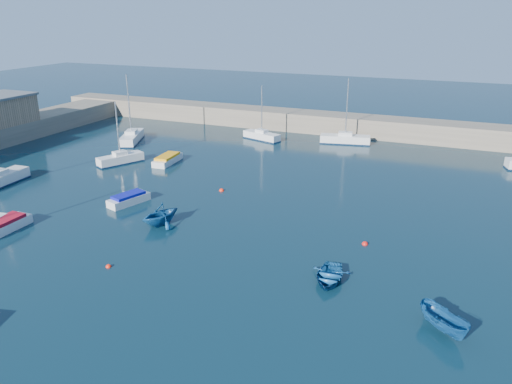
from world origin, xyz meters
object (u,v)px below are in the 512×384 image
at_px(sailboat_5, 262,136).
at_px(motorboat_2, 168,159).
at_px(dinghy_center, 329,276).
at_px(sailboat_3, 120,159).
at_px(sailboat_4, 132,137).
at_px(dinghy_right, 444,322).
at_px(motorboat_0, 4,226).
at_px(motorboat_1, 129,199).
at_px(sailboat_6, 345,139).
at_px(dinghy_left, 160,214).

distance_m(sailboat_5, motorboat_2, 15.22).
distance_m(motorboat_2, dinghy_center, 30.08).
relative_size(sailboat_3, sailboat_5, 0.98).
xyz_separation_m(sailboat_4, dinghy_right, (40.30, -27.81, 0.03)).
bearing_deg(motorboat_0, motorboat_1, 57.35).
bearing_deg(sailboat_4, motorboat_0, -97.06).
bearing_deg(sailboat_3, motorboat_2, 51.81).
relative_size(sailboat_6, dinghy_left, 2.40).
distance_m(sailboat_6, motorboat_0, 41.60).
xyz_separation_m(motorboat_2, dinghy_left, (8.85, -15.04, 0.48)).
distance_m(sailboat_6, dinghy_left, 32.44).
relative_size(motorboat_1, dinghy_right, 1.21).
distance_m(sailboat_5, motorboat_0, 35.76).
bearing_deg(dinghy_center, sailboat_3, 145.14).
bearing_deg(dinghy_right, sailboat_4, 99.08).
bearing_deg(dinghy_center, dinghy_right, -27.26).
distance_m(motorboat_0, dinghy_center, 25.64).
bearing_deg(dinghy_right, dinghy_center, 111.59).
relative_size(sailboat_3, motorboat_0, 1.58).
bearing_deg(dinghy_left, dinghy_right, 3.60).
xyz_separation_m(sailboat_5, dinghy_left, (3.06, -29.11, 0.36)).
relative_size(sailboat_6, dinghy_right, 2.47).
bearing_deg(dinghy_right, motorboat_1, 114.94).
relative_size(sailboat_5, dinghy_center, 2.02).
height_order(sailboat_4, sailboat_5, sailboat_4).
distance_m(motorboat_1, dinghy_center, 21.06).
relative_size(sailboat_3, sailboat_4, 0.80).
height_order(motorboat_2, dinghy_right, dinghy_right).
height_order(sailboat_5, dinghy_right, sailboat_5).
relative_size(sailboat_6, motorboat_1, 2.05).
xyz_separation_m(sailboat_6, motorboat_0, (-18.31, -37.35, -0.14)).
distance_m(motorboat_0, motorboat_2, 20.94).
bearing_deg(sailboat_3, dinghy_left, -17.09).
bearing_deg(motorboat_1, motorboat_2, 123.88).
bearing_deg(dinghy_left, motorboat_2, 140.20).
bearing_deg(dinghy_left, sailboat_6, 96.11).
height_order(sailboat_6, dinghy_center, sailboat_6).
bearing_deg(sailboat_5, motorboat_0, -174.13).
bearing_deg(sailboat_5, dinghy_left, -155.84).
height_order(sailboat_6, motorboat_2, sailboat_6).
distance_m(sailboat_5, sailboat_6, 10.97).
xyz_separation_m(sailboat_4, dinghy_left, (18.38, -21.47, 0.29)).
height_order(sailboat_4, motorboat_2, sailboat_4).
height_order(sailboat_3, dinghy_left, sailboat_3).
height_order(sailboat_4, dinghy_right, sailboat_4).
xyz_separation_m(sailboat_3, sailboat_4, (-4.79, 8.72, 0.05)).
distance_m(sailboat_4, dinghy_center, 41.56).
height_order(sailboat_6, motorboat_0, sailboat_6).
relative_size(sailboat_3, motorboat_1, 1.71).
bearing_deg(sailboat_5, sailboat_3, 165.39).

